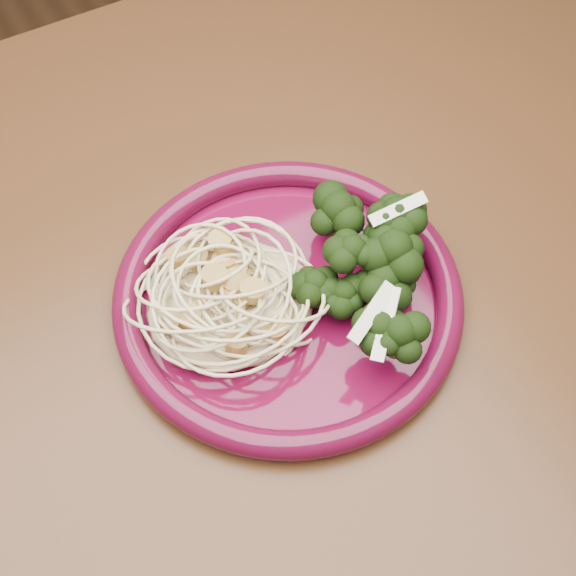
% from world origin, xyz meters
% --- Properties ---
extents(dining_table, '(1.20, 0.80, 0.75)m').
position_xyz_m(dining_table, '(0.00, 0.00, 0.65)').
color(dining_table, '#472814').
rests_on(dining_table, ground).
extents(dinner_plate, '(0.34, 0.34, 0.02)m').
position_xyz_m(dinner_plate, '(-0.00, -0.01, 0.76)').
color(dinner_plate, '#4F0622').
rests_on(dinner_plate, dining_table).
extents(spaghetti_pile, '(0.16, 0.15, 0.03)m').
position_xyz_m(spaghetti_pile, '(-0.04, 0.01, 0.77)').
color(spaghetti_pile, beige).
rests_on(spaghetti_pile, dinner_plate).
extents(scallop_cluster, '(0.14, 0.14, 0.04)m').
position_xyz_m(scallop_cluster, '(-0.04, 0.01, 0.80)').
color(scallop_cluster, '#B78E3F').
rests_on(scallop_cluster, spaghetti_pile).
extents(broccoli_pile, '(0.13, 0.17, 0.05)m').
position_xyz_m(broccoli_pile, '(0.05, -0.02, 0.78)').
color(broccoli_pile, black).
rests_on(broccoli_pile, dinner_plate).
extents(onion_garnish, '(0.09, 0.11, 0.05)m').
position_xyz_m(onion_garnish, '(0.05, -0.02, 0.81)').
color(onion_garnish, beige).
rests_on(onion_garnish, broccoli_pile).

